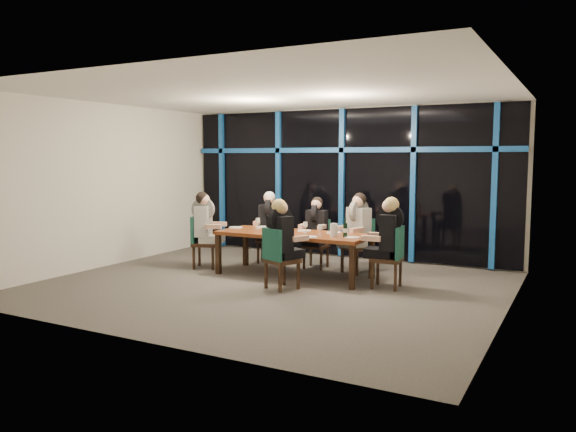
# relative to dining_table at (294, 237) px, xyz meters

# --- Properties ---
(room) EXTENTS (7.04, 7.00, 3.02)m
(room) POSITION_rel_dining_table_xyz_m (0.00, -0.80, 1.34)
(room) COLOR #55504B
(room) RESTS_ON ground
(window_wall) EXTENTS (6.86, 0.43, 2.94)m
(window_wall) POSITION_rel_dining_table_xyz_m (0.01, 2.13, 0.87)
(window_wall) COLOR black
(window_wall) RESTS_ON ground
(dining_table) EXTENTS (2.60, 1.00, 0.75)m
(dining_table) POSITION_rel_dining_table_xyz_m (0.00, 0.00, 0.00)
(dining_table) COLOR brown
(dining_table) RESTS_ON ground
(chair_far_left) EXTENTS (0.54, 0.54, 0.93)m
(chair_far_left) POSITION_rel_dining_table_xyz_m (-1.02, 0.97, -0.16)
(chair_far_left) COLOR black
(chair_far_left) RESTS_ON ground
(chair_far_mid) EXTENTS (0.44, 0.44, 0.89)m
(chair_far_mid) POSITION_rel_dining_table_xyz_m (0.03, 0.89, -0.19)
(chair_far_mid) COLOR black
(chair_far_mid) RESTS_ON ground
(chair_far_right) EXTENTS (0.58, 0.58, 0.96)m
(chair_far_right) POSITION_rel_dining_table_xyz_m (0.87, 0.86, -0.15)
(chair_far_right) COLOR black
(chair_far_right) RESTS_ON ground
(chair_end_left) EXTENTS (0.57, 0.57, 0.95)m
(chair_end_left) POSITION_rel_dining_table_xyz_m (-1.83, -0.14, -0.15)
(chair_end_left) COLOR black
(chair_end_left) RESTS_ON ground
(chair_end_right) EXTENTS (0.48, 0.48, 0.96)m
(chair_end_right) POSITION_rel_dining_table_xyz_m (1.75, -0.07, -0.14)
(chair_end_right) COLOR black
(chair_end_right) RESTS_ON ground
(chair_near_mid) EXTENTS (0.58, 0.58, 0.95)m
(chair_near_mid) POSITION_rel_dining_table_xyz_m (0.24, -0.98, -0.15)
(chair_near_mid) COLOR black
(chair_near_mid) RESTS_ON ground
(diner_far_left) EXTENTS (0.55, 0.63, 0.91)m
(diner_far_left) POSITION_rel_dining_table_xyz_m (-1.00, 0.90, 0.21)
(diner_far_left) COLOR black
(diner_far_left) RESTS_ON ground
(diner_far_mid) EXTENTS (0.46, 0.57, 0.86)m
(diner_far_mid) POSITION_rel_dining_table_xyz_m (0.04, 0.82, 0.17)
(diner_far_mid) COLOR black
(diner_far_mid) RESTS_ON ground
(diner_far_right) EXTENTS (0.60, 0.66, 0.93)m
(diner_far_right) POSITION_rel_dining_table_xyz_m (0.84, 0.79, 0.23)
(diner_far_right) COLOR black
(diner_far_right) RESTS_ON ground
(diner_end_left) EXTENTS (0.65, 0.58, 0.93)m
(diner_end_left) POSITION_rel_dining_table_xyz_m (-1.75, -0.12, 0.23)
(diner_end_left) COLOR black
(diner_end_left) RESTS_ON ground
(diner_end_right) EXTENTS (0.62, 0.50, 0.94)m
(diner_end_right) POSITION_rel_dining_table_xyz_m (1.67, -0.08, 0.24)
(diner_end_right) COLOR black
(diner_end_right) RESTS_ON ground
(diner_near_mid) EXTENTS (0.59, 0.65, 0.92)m
(diner_near_mid) POSITION_rel_dining_table_xyz_m (0.27, -0.91, 0.22)
(diner_near_mid) COLOR black
(diner_near_mid) RESTS_ON ground
(plate_far_left) EXTENTS (0.24, 0.24, 0.01)m
(plate_far_left) POSITION_rel_dining_table_xyz_m (-0.83, 0.36, 0.08)
(plate_far_left) COLOR white
(plate_far_left) RESTS_ON dining_table
(plate_far_mid) EXTENTS (0.24, 0.24, 0.01)m
(plate_far_mid) POSITION_rel_dining_table_xyz_m (0.07, 0.25, 0.08)
(plate_far_mid) COLOR white
(plate_far_mid) RESTS_ON dining_table
(plate_far_right) EXTENTS (0.24, 0.24, 0.01)m
(plate_far_right) POSITION_rel_dining_table_xyz_m (0.62, 0.27, 0.08)
(plate_far_right) COLOR white
(plate_far_right) RESTS_ON dining_table
(plate_end_left) EXTENTS (0.24, 0.24, 0.01)m
(plate_end_left) POSITION_rel_dining_table_xyz_m (-1.22, 0.08, 0.08)
(plate_end_left) COLOR white
(plate_end_left) RESTS_ON dining_table
(plate_end_right) EXTENTS (0.24, 0.24, 0.01)m
(plate_end_right) POSITION_rel_dining_table_xyz_m (1.11, -0.13, 0.08)
(plate_end_right) COLOR white
(plate_end_right) RESTS_ON dining_table
(plate_near_mid) EXTENTS (0.24, 0.24, 0.01)m
(plate_near_mid) POSITION_rel_dining_table_xyz_m (0.49, -0.39, 0.08)
(plate_near_mid) COLOR white
(plate_near_mid) RESTS_ON dining_table
(wine_bottle) EXTENTS (0.07, 0.07, 0.31)m
(wine_bottle) POSITION_rel_dining_table_xyz_m (0.99, -0.12, 0.19)
(wine_bottle) COLOR black
(wine_bottle) RESTS_ON dining_table
(water_pitcher) EXTENTS (0.13, 0.12, 0.21)m
(water_pitcher) POSITION_rel_dining_table_xyz_m (0.78, -0.11, 0.17)
(water_pitcher) COLOR silver
(water_pitcher) RESTS_ON dining_table
(tea_light) EXTENTS (0.05, 0.05, 0.03)m
(tea_light) POSITION_rel_dining_table_xyz_m (-0.16, -0.26, 0.08)
(tea_light) COLOR #FFA64C
(tea_light) RESTS_ON dining_table
(wine_glass_a) EXTENTS (0.07, 0.07, 0.17)m
(wine_glass_a) POSITION_rel_dining_table_xyz_m (-0.27, -0.13, 0.19)
(wine_glass_a) COLOR white
(wine_glass_a) RESTS_ON dining_table
(wine_glass_b) EXTENTS (0.07, 0.07, 0.18)m
(wine_glass_b) POSITION_rel_dining_table_xyz_m (0.20, 0.05, 0.20)
(wine_glass_b) COLOR silver
(wine_glass_b) RESTS_ON dining_table
(wine_glass_c) EXTENTS (0.07, 0.07, 0.18)m
(wine_glass_c) POSITION_rel_dining_table_xyz_m (0.55, -0.12, 0.20)
(wine_glass_c) COLOR white
(wine_glass_c) RESTS_ON dining_table
(wine_glass_d) EXTENTS (0.08, 0.08, 0.20)m
(wine_glass_d) POSITION_rel_dining_table_xyz_m (-0.78, 0.13, 0.21)
(wine_glass_d) COLOR silver
(wine_glass_d) RESTS_ON dining_table
(wine_glass_e) EXTENTS (0.07, 0.07, 0.18)m
(wine_glass_e) POSITION_rel_dining_table_xyz_m (0.94, 0.10, 0.20)
(wine_glass_e) COLOR white
(wine_glass_e) RESTS_ON dining_table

